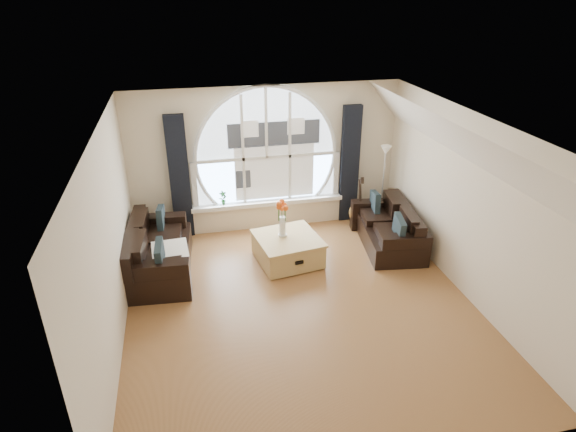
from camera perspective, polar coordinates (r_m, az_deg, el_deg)
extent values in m
cube|color=brown|center=(7.24, 1.58, -10.57)|extent=(5.00, 5.50, 0.01)
cube|color=silver|center=(6.04, 1.90, 10.48)|extent=(5.00, 5.50, 0.01)
cube|color=beige|center=(9.01, -2.59, 6.77)|extent=(5.00, 0.01, 2.70)
cube|color=beige|center=(4.38, 10.98, -17.15)|extent=(5.00, 0.01, 2.70)
cube|color=beige|center=(6.45, -20.39, -3.16)|extent=(0.01, 5.50, 2.70)
cube|color=beige|center=(7.50, 20.60, 0.95)|extent=(0.01, 5.50, 2.70)
cube|color=silver|center=(7.00, 19.78, 8.17)|extent=(0.92, 5.50, 0.72)
cube|color=silver|center=(8.89, -2.59, 8.38)|extent=(2.60, 0.06, 2.15)
cube|color=white|center=(9.23, -2.38, 1.64)|extent=(2.90, 0.22, 0.08)
cube|color=white|center=(8.86, -2.56, 8.32)|extent=(2.76, 0.08, 2.15)
cube|color=silver|center=(8.94, -1.61, 7.65)|extent=(1.70, 0.02, 1.50)
cube|color=black|center=(8.85, -12.70, 4.39)|extent=(0.35, 0.12, 2.30)
cube|color=black|center=(9.36, 7.30, 6.03)|extent=(0.35, 0.12, 2.30)
cube|color=black|center=(8.09, -15.00, -3.91)|extent=(1.07, 1.93, 0.83)
cube|color=black|center=(8.76, 11.73, -1.11)|extent=(1.05, 1.76, 0.74)
cube|color=tan|center=(8.17, -0.03, -3.83)|extent=(1.17, 1.17, 0.50)
cube|color=silver|center=(7.80, -13.77, -4.11)|extent=(0.59, 0.59, 0.10)
cube|color=white|center=(7.94, -0.67, 0.15)|extent=(0.24, 0.24, 0.70)
cube|color=#B2B2B2|center=(9.37, 11.13, 3.47)|extent=(0.24, 0.24, 1.60)
cube|color=olive|center=(9.31, 8.34, 1.74)|extent=(0.37, 0.25, 1.06)
imported|color=#1E6023|center=(9.06, -7.69, 2.15)|extent=(0.17, 0.14, 0.27)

